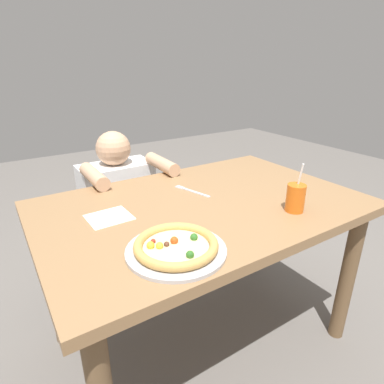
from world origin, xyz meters
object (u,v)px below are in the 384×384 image
at_px(fork, 191,191).
at_px(drink_cup_colored, 296,198).
at_px(pizza_near, 176,247).
at_px(diner_seated, 120,217).

bearing_deg(fork, drink_cup_colored, -59.60).
bearing_deg(drink_cup_colored, fork, 120.40).
height_order(pizza_near, drink_cup_colored, drink_cup_colored).
xyz_separation_m(drink_cup_colored, diner_seated, (-0.39, 0.97, -0.39)).
xyz_separation_m(pizza_near, drink_cup_colored, (0.55, 0.00, 0.04)).
distance_m(fork, diner_seated, 0.68).
bearing_deg(drink_cup_colored, diner_seated, 111.75).
bearing_deg(drink_cup_colored, pizza_near, -179.52).
bearing_deg(fork, diner_seated, 104.94).
bearing_deg(pizza_near, drink_cup_colored, 0.48).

